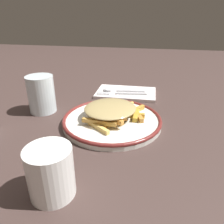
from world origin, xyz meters
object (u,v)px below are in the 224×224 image
(coffee_mug, at_px, (51,171))
(fries_heap, at_px, (112,110))
(plate, at_px, (112,120))
(water_glass, at_px, (41,94))
(napkin, at_px, (126,93))
(spoon, at_px, (117,90))
(fork, at_px, (122,93))

(coffee_mug, bearing_deg, fries_heap, -10.61)
(plate, height_order, water_glass, water_glass)
(napkin, bearing_deg, water_glass, 129.85)
(spoon, relative_size, coffee_mug, 1.47)
(plate, xyz_separation_m, spoon, (0.23, 0.03, 0.00))
(fork, xyz_separation_m, coffee_mug, (-0.46, 0.05, 0.03))
(fork, bearing_deg, water_glass, 126.72)
(fries_heap, relative_size, coffee_mug, 1.92)
(napkin, relative_size, spoon, 1.40)
(napkin, relative_size, fork, 1.21)
(water_glass, bearing_deg, napkin, -50.15)
(spoon, height_order, coffee_mug, coffee_mug)
(plate, bearing_deg, napkin, -2.08)
(fries_heap, xyz_separation_m, napkin, (0.22, -0.01, -0.03))
(water_glass, bearing_deg, coffee_mug, -150.43)
(napkin, xyz_separation_m, spoon, (-0.00, 0.03, 0.01))
(napkin, distance_m, fork, 0.03)
(fries_heap, distance_m, coffee_mug, 0.28)
(spoon, xyz_separation_m, water_glass, (-0.19, 0.20, 0.04))
(fries_heap, distance_m, spoon, 0.22)
(plate, xyz_separation_m, napkin, (0.23, -0.01, -0.00))
(coffee_mug, bearing_deg, napkin, -6.92)
(spoon, bearing_deg, coffee_mug, 177.07)
(plate, xyz_separation_m, fork, (0.20, 0.00, 0.00))
(plate, bearing_deg, spoon, 6.57)
(fork, height_order, spoon, spoon)
(fries_heap, bearing_deg, coffee_mug, 169.39)
(plate, xyz_separation_m, coffee_mug, (-0.26, 0.05, 0.03))
(fork, bearing_deg, plate, -178.96)
(napkin, relative_size, water_glass, 1.94)
(spoon, bearing_deg, water_glass, 133.93)
(napkin, height_order, fork, fork)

